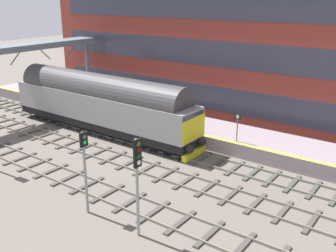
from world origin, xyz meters
The scene contains 12 objects.
ground_plane centered at (0.00, 0.00, 0.00)m, with size 140.00×140.00×0.00m, color #655D54.
track_main centered at (0.00, 0.00, 0.05)m, with size 2.50×60.00×0.15m.
track_adjacent_west centered at (-3.31, 0.00, 0.06)m, with size 2.50×60.00×0.15m.
track_adjacent_far_west centered at (-7.13, 0.00, 0.06)m, with size 2.50×60.00×0.15m.
station_platform centered at (3.60, 0.00, 0.50)m, with size 4.00×44.00×1.01m.
station_building centered at (10.43, -2.28, 9.36)m, with size 5.52×40.13×18.71m.
diesel_locomotive centered at (0.00, 4.41, 2.48)m, with size 2.74×17.69×4.68m.
signal_post_near centered at (-9.05, -7.14, 3.05)m, with size 0.44×0.22×4.68m.
signal_post_mid centered at (-9.05, -3.80, 2.68)m, with size 0.44×0.22×4.28m.
platform_number_sign centered at (2.00, -6.39, 2.29)m, with size 0.10×0.44×1.93m.
waiting_passenger centered at (3.17, 7.81, 1.99)m, with size 0.45×0.47×1.64m.
overhead_footbridge centered at (-1.51, 12.81, 5.85)m, with size 16.43×2.00×6.37m.
Camera 1 is at (-20.63, -17.29, 10.41)m, focal length 41.92 mm.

